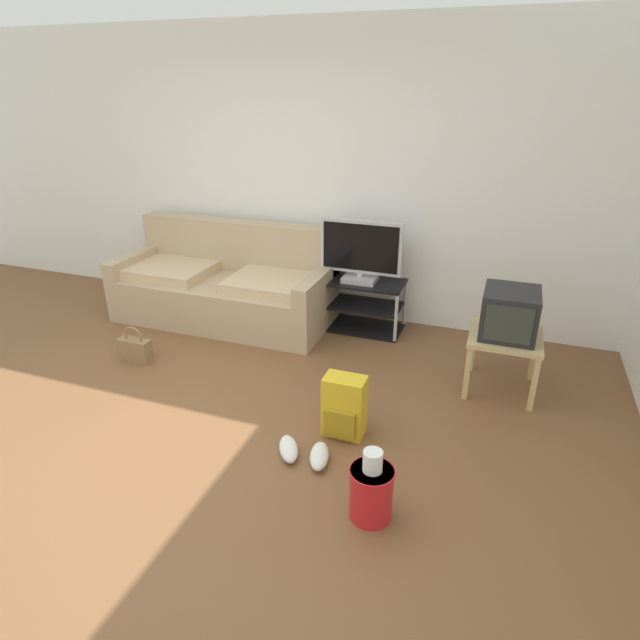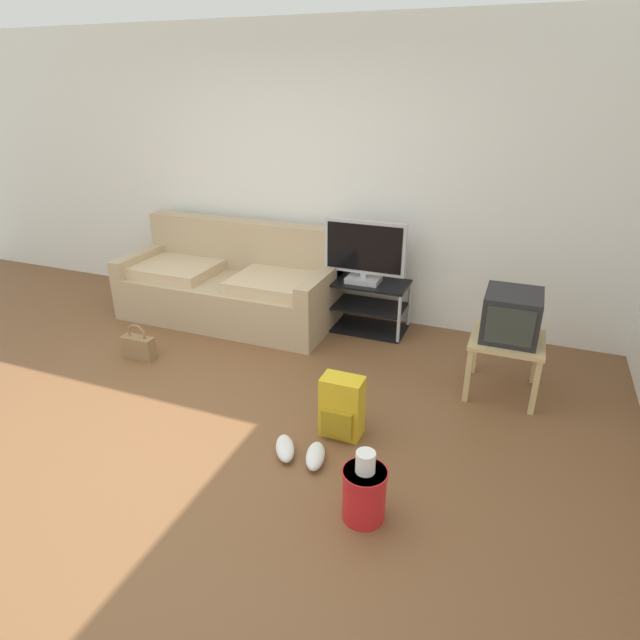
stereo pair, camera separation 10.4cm
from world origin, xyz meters
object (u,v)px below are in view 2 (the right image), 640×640
Objects in this scene: crt_tv at (511,315)px; cleaning_bucket at (364,490)px; flat_tv at (364,253)px; side_table at (506,347)px; backpack at (342,407)px; couch at (231,285)px; handbag at (139,346)px; tv_stand at (363,305)px; sneakers_pair at (300,452)px.

crt_tv reaches higher than cleaning_bucket.
side_table is (1.33, -0.69, -0.38)m from flat_tv.
backpack is (-0.95, -0.96, -0.18)m from side_table.
handbag is at bearing -104.74° from couch.
side_table reaches higher than backpack.
flat_tv reaches higher than couch.
cleaning_bucket is at bearing -84.70° from backpack.
tv_stand is at bearing 38.84° from handbag.
side_table is 1.74m from cleaning_bucket.
couch reaches higher than sneakers_pair.
side_table is 1.26× the size of sneakers_pair.
flat_tv reaches higher than cleaning_bucket.
sneakers_pair is at bearing -83.69° from flat_tv.
crt_tv reaches higher than backpack.
cleaning_bucket is 0.63m from sneakers_pair.
cleaning_bucket is 1.03× the size of sneakers_pair.
cleaning_bucket reaches higher than sneakers_pair.
side_table is 0.25m from crt_tv.
tv_stand is at bearing 90.00° from flat_tv.
flat_tv is at bearing 153.23° from crt_tv.
side_table reaches higher than sneakers_pair.
couch reaches higher than side_table.
crt_tv is at bearing -10.48° from couch.
crt_tv is (2.64, -0.49, 0.30)m from couch.
cleaning_bucket is at bearing -31.96° from sneakers_pair.
handbag is (-1.60, -1.27, -0.65)m from flat_tv.
flat_tv reaches higher than crt_tv.
crt_tv is at bearing -27.54° from tv_stand.
crt_tv is at bearing -26.77° from flat_tv.
flat_tv is (1.31, 0.18, 0.44)m from couch.
couch is 4.80× the size of crt_tv.
backpack is (0.38, -1.66, -0.03)m from tv_stand.
handbag is (-2.93, -0.60, -0.52)m from crt_tv.
cleaning_bucket is at bearing -23.95° from handbag.
couch is at bearing 130.43° from sneakers_pair.
flat_tv is 2.49m from cleaning_bucket.
flat_tv is 1.83× the size of sneakers_pair.
crt_tv is 1.81m from sneakers_pair.
cleaning_bucket is (0.36, -0.66, -0.03)m from backpack.
tv_stand is 1.98× the size of sneakers_pair.
side_table is at bearing -10.82° from couch.
sneakers_pair is at bearing -21.45° from handbag.
crt_tv is (1.33, -0.69, 0.39)m from tv_stand.
crt_tv is 1.42m from backpack.
tv_stand reaches higher than handbag.
tv_stand is at bearing 151.92° from side_table.
side_table is (1.33, -0.71, 0.15)m from tv_stand.
flat_tv is 1.49m from crt_tv.
couch is 4.90× the size of cleaning_bucket.
couch is at bearing 75.26° from handbag.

